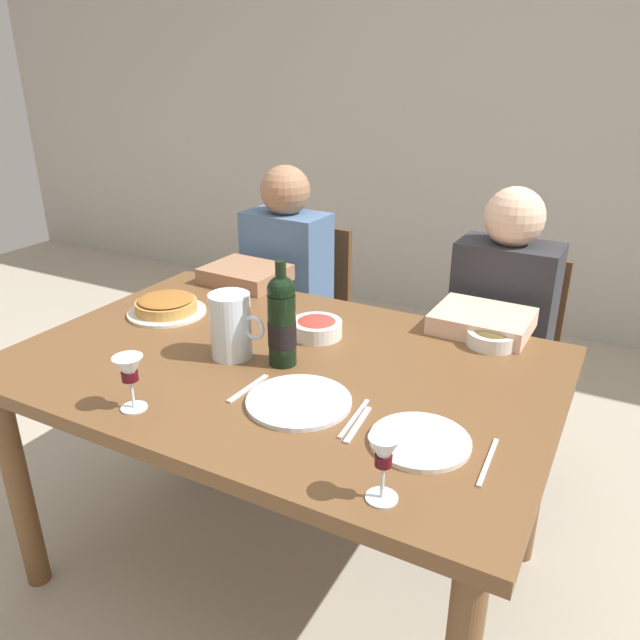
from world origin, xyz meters
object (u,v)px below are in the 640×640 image
(wine_bottle, at_px, (282,321))
(dinner_plate_left_setting, at_px, (420,441))
(dining_table, at_px, (281,389))
(water_pitcher, at_px, (231,329))
(diner_left, at_px, (272,303))
(chair_right, at_px, (504,356))
(salad_bowl, at_px, (317,327))
(wine_glass_right_diner, at_px, (129,372))
(wine_glass_left_diner, at_px, (384,456))
(chair_left, at_px, (303,312))
(dinner_plate_right_setting, at_px, (299,401))
(diner_right, at_px, (490,351))
(olive_bowl, at_px, (492,337))
(baked_tart, at_px, (166,306))

(wine_bottle, bearing_deg, dinner_plate_left_setting, -21.85)
(dining_table, bearing_deg, water_pitcher, -163.00)
(diner_left, xyz_separation_m, chair_right, (0.91, 0.21, -0.12))
(salad_bowl, xyz_separation_m, wine_glass_right_diner, (-0.19, -0.58, 0.07))
(wine_glass_left_diner, bearing_deg, chair_left, 125.28)
(salad_bowl, distance_m, wine_glass_left_diner, 0.77)
(dinner_plate_right_setting, bearing_deg, diner_right, 71.00)
(dining_table, relative_size, diner_right, 1.29)
(diner_left, bearing_deg, wine_glass_left_diner, 133.80)
(wine_glass_right_diner, bearing_deg, water_pitcher, 83.17)
(salad_bowl, height_order, wine_glass_right_diner, wine_glass_right_diner)
(dinner_plate_left_setting, relative_size, dinner_plate_right_setting, 0.86)
(water_pitcher, height_order, olive_bowl, water_pitcher)
(baked_tart, xyz_separation_m, diner_left, (0.06, 0.55, -0.17))
(water_pitcher, bearing_deg, diner_right, 49.62)
(baked_tart, bearing_deg, dinner_plate_left_setting, -17.54)
(diner_right, bearing_deg, olive_bowl, 102.28)
(wine_glass_left_diner, xyz_separation_m, chair_left, (-0.93, 1.31, -0.36))
(dinner_plate_right_setting, bearing_deg, baked_tart, 156.50)
(wine_bottle, bearing_deg, diner_left, 124.84)
(olive_bowl, xyz_separation_m, dinner_plate_left_setting, (-0.01, -0.58, -0.02))
(wine_bottle, xyz_separation_m, diner_right, (0.43, 0.65, -0.27))
(wine_bottle, relative_size, chair_left, 0.34)
(dinner_plate_right_setting, bearing_deg, chair_right, 74.80)
(salad_bowl, xyz_separation_m, diner_left, (-0.47, 0.47, -0.17))
(wine_bottle, distance_m, salad_bowl, 0.23)
(wine_bottle, xyz_separation_m, diner_left, (-0.47, 0.68, -0.27))
(dining_table, height_order, wine_glass_right_diner, wine_glass_right_diner)
(wine_bottle, xyz_separation_m, olive_bowl, (0.48, 0.39, -0.10))
(diner_left, relative_size, diner_right, 1.00)
(diner_left, bearing_deg, wine_bottle, 127.57)
(wine_glass_right_diner, relative_size, dinner_plate_right_setting, 0.53)
(wine_bottle, height_order, water_pitcher, wine_bottle)
(water_pitcher, bearing_deg, olive_bowl, 33.67)
(dinner_plate_right_setting, bearing_deg, wine_bottle, 131.53)
(dinner_plate_left_setting, distance_m, chair_left, 1.47)
(wine_glass_right_diner, height_order, diner_left, diner_left)
(baked_tart, relative_size, wine_glass_right_diner, 1.86)
(wine_glass_left_diner, bearing_deg, wine_glass_right_diner, 178.09)
(dinner_plate_left_setting, bearing_deg, wine_glass_right_diner, -164.05)
(wine_bottle, height_order, salad_bowl, wine_bottle)
(wine_glass_right_diner, bearing_deg, wine_glass_left_diner, -1.91)
(chair_right, relative_size, diner_right, 0.75)
(diner_left, distance_m, chair_right, 0.94)
(water_pitcher, bearing_deg, dinner_plate_left_setting, -14.44)
(salad_bowl, distance_m, chair_left, 0.89)
(dining_table, height_order, salad_bowl, salad_bowl)
(dining_table, xyz_separation_m, olive_bowl, (0.50, 0.38, 0.12))
(dinner_plate_right_setting, bearing_deg, salad_bowl, 112.38)
(water_pitcher, xyz_separation_m, dinner_plate_right_setting, (0.30, -0.14, -0.08))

